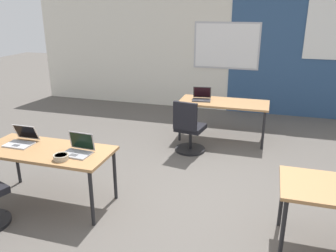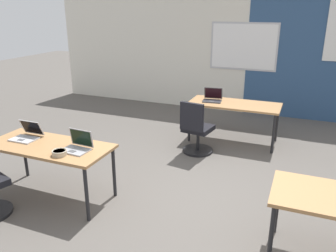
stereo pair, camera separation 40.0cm
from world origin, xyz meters
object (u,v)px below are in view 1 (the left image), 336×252
chair_far_left (189,131)px  laptop_near_left_end (21,140)px  desk_near_left (47,154)px  desk_far_center (223,105)px  laptop_far_left (202,97)px  snack_bowl (61,157)px  laptop_near_left_inner (78,149)px

chair_far_left → laptop_near_left_end: (-1.70, -1.96, 0.39)m
desk_near_left → desk_far_center: same height
laptop_near_left_end → laptop_far_left: bearing=57.7°
chair_far_left → snack_bowl: (-0.96, -2.23, 0.38)m
laptop_near_left_inner → laptop_far_left: laptop_near_left_inner is taller
laptop_near_left_inner → chair_far_left: laptop_near_left_inner is taller
desk_near_left → laptop_near_left_end: (-0.41, 0.07, 0.11)m
desk_far_center → laptop_near_left_end: size_ratio=4.84×
desk_near_left → laptop_near_left_end: laptop_near_left_end is taller
snack_bowl → desk_near_left: bearing=148.8°
desk_far_center → desk_near_left: bearing=-122.0°
laptop_far_left → laptop_near_left_end: size_ratio=1.11×
desk_near_left → laptop_near_left_inner: laptop_near_left_inner is taller
chair_far_left → laptop_near_left_end: 2.62m
laptop_near_left_inner → laptop_far_left: bearing=75.4°
laptop_near_left_end → desk_near_left: bearing=-9.2°
chair_far_left → snack_bowl: bearing=75.9°
chair_far_left → laptop_near_left_end: laptop_near_left_end is taller
chair_far_left → laptop_far_left: bearing=-84.1°
desk_far_center → snack_bowl: (-1.41, -3.00, 0.10)m
desk_near_left → laptop_far_left: laptop_far_left is taller
desk_near_left → snack_bowl: bearing=-31.2°
desk_near_left → snack_bowl: snack_bowl is taller
desk_far_center → laptop_near_left_inner: laptop_near_left_inner is taller
laptop_near_left_inner → laptop_near_left_end: size_ratio=1.04×
laptop_far_left → snack_bowl: 3.18m
desk_far_center → laptop_near_left_end: laptop_near_left_end is taller
desk_near_left → desk_far_center: bearing=58.0°
desk_near_left → chair_far_left: bearing=57.4°
desk_near_left → chair_far_left: 2.42m
laptop_far_left → snack_bowl: size_ratio=2.06×
desk_far_center → laptop_far_left: size_ratio=4.37×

